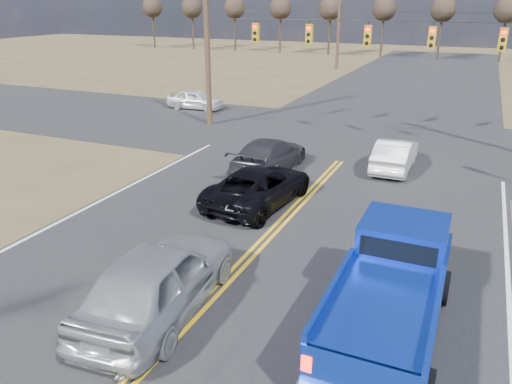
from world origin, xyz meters
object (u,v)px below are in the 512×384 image
at_px(pickup_truck, 391,290).
at_px(black_suv, 259,186).
at_px(cross_car_west, 195,99).
at_px(white_car_queue, 395,154).
at_px(silver_suv, 159,279).
at_px(dgrey_car_queue, 269,155).

relative_size(pickup_truck, black_suv, 1.16).
height_order(black_suv, cross_car_west, black_suv).
height_order(pickup_truck, cross_car_west, pickup_truck).
bearing_deg(black_suv, cross_car_west, -45.83).
bearing_deg(pickup_truck, black_suv, 134.59).
bearing_deg(pickup_truck, white_car_queue, 98.68).
xyz_separation_m(black_suv, white_car_queue, (3.80, 6.05, -0.01)).
height_order(silver_suv, black_suv, silver_suv).
bearing_deg(pickup_truck, silver_suv, -164.19).
bearing_deg(silver_suv, dgrey_car_queue, -86.55).
height_order(white_car_queue, dgrey_car_queue, dgrey_car_queue).
bearing_deg(dgrey_car_queue, black_suv, 106.94).
xyz_separation_m(silver_suv, white_car_queue, (3.23, 13.17, -0.20)).
relative_size(pickup_truck, silver_suv, 1.11).
relative_size(white_car_queue, dgrey_car_queue, 0.84).
height_order(black_suv, dgrey_car_queue, dgrey_car_queue).
xyz_separation_m(pickup_truck, white_car_queue, (-1.82, 11.72, -0.36)).
xyz_separation_m(pickup_truck, black_suv, (-5.62, 5.67, -0.36)).
height_order(black_suv, white_car_queue, black_suv).
distance_m(silver_suv, cross_car_west, 23.72).
relative_size(dgrey_car_queue, cross_car_west, 1.28).
bearing_deg(black_suv, silver_suv, 100.75).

